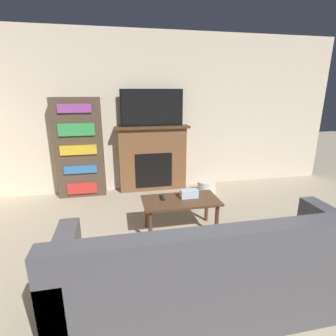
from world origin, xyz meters
name	(u,v)px	position (x,y,z in m)	size (l,w,h in m)	color
wall_back	(152,114)	(0.00, 3.68, 1.35)	(6.89, 0.06, 2.70)	beige
fireplace	(153,158)	(-0.02, 3.54, 0.58)	(1.29, 0.28, 1.16)	brown
tv	(152,108)	(-0.02, 3.52, 1.46)	(1.06, 0.03, 0.61)	black
couch	(215,275)	(0.07, 0.72, 0.30)	(2.48, 0.86, 0.89)	#4C4C51
coffee_table	(181,204)	(0.10, 1.98, 0.37)	(0.96, 0.49, 0.43)	brown
tissue_box	(189,194)	(0.22, 2.04, 0.48)	(0.22, 0.12, 0.10)	silver
remote_control	(162,198)	(-0.12, 2.06, 0.44)	(0.04, 0.15, 0.02)	black
bookshelf	(79,148)	(-1.25, 3.52, 0.82)	(0.77, 0.29, 1.65)	#4C3D2D
storage_basket	(207,187)	(0.86, 3.11, 0.12)	(0.32, 0.32, 0.23)	silver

